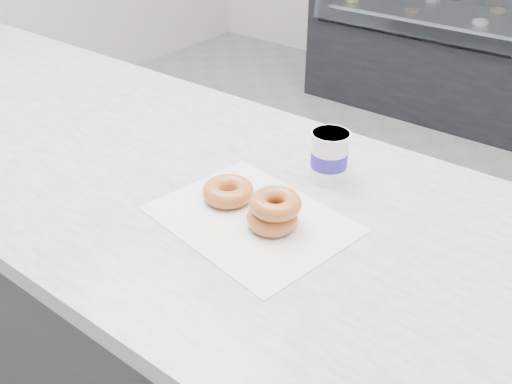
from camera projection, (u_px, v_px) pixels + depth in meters
ground at (312, 321)px, 2.05m from camera, size 5.00×5.00×0.00m
counter at (190, 327)px, 1.41m from camera, size 3.06×0.76×0.90m
wax_paper at (251, 219)px, 1.03m from camera, size 0.38×0.31×0.00m
donut_single at (228, 191)px, 1.07m from camera, size 0.12×0.12×0.03m
donut_stack at (274, 211)px, 0.99m from camera, size 0.11×0.11×0.06m
coffee_cup at (329, 156)px, 1.12m from camera, size 0.08×0.08×0.10m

